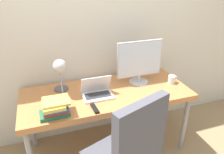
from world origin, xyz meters
TOP-DOWN VIEW (x-y plane):
  - wall_back at (0.00, 0.79)m, footprint 8.00×0.05m
  - desk at (0.00, 0.36)m, footprint 1.73×0.73m
  - laptop at (-0.11, 0.32)m, footprint 0.30×0.21m
  - monitor at (0.41, 0.46)m, footprint 0.51×0.21m
  - desk_lamp at (-0.44, 0.44)m, footprint 0.15×0.28m
  - office_chair at (-0.07, -0.40)m, footprint 0.61×0.62m
  - book_stack at (-0.54, 0.12)m, footprint 0.27×0.21m
  - tv_remote at (-0.20, 0.09)m, footprint 0.05×0.16m
  - mug at (0.75, 0.32)m, footprint 0.12×0.08m

SIDE VIEW (x-z plane):
  - office_chair at x=-0.07m, z-range 0.06..1.20m
  - desk at x=0.00m, z-range 0.31..1.06m
  - tv_remote at x=-0.20m, z-range 0.75..0.77m
  - laptop at x=-0.11m, z-range 0.69..0.89m
  - mug at x=0.75m, z-range 0.75..0.84m
  - book_stack at x=-0.54m, z-range 0.75..0.89m
  - monitor at x=0.41m, z-range 0.76..1.24m
  - desk_lamp at x=-0.44m, z-range 0.83..1.22m
  - wall_back at x=0.00m, z-range 0.00..2.60m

